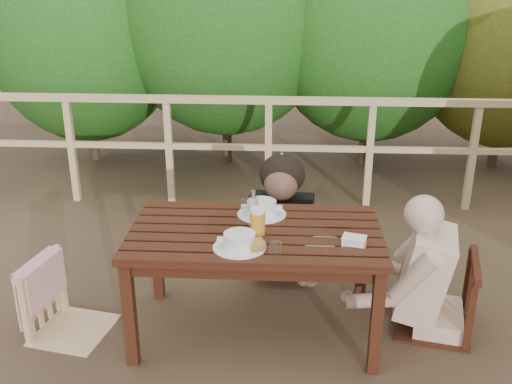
# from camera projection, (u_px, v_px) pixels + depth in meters

# --- Properties ---
(ground) EXTENTS (60.00, 60.00, 0.00)m
(ground) POSITION_uv_depth(u_px,v_px,m) (256.00, 330.00, 3.67)
(ground) COLOR brown
(ground) RESTS_ON ground
(table) EXTENTS (1.45, 0.82, 0.67)m
(table) POSITION_uv_depth(u_px,v_px,m) (256.00, 283.00, 3.55)
(table) COLOR black
(table) RESTS_ON ground
(chair_left) EXTENTS (0.51, 0.51, 0.88)m
(chair_left) POSITION_uv_depth(u_px,v_px,m) (66.00, 269.00, 3.50)
(chair_left) COLOR tan
(chair_left) RESTS_ON ground
(chair_far) EXTENTS (0.47, 0.47, 0.86)m
(chair_far) POSITION_uv_depth(u_px,v_px,m) (284.00, 212.00, 4.28)
(chair_far) COLOR black
(chair_far) RESTS_ON ground
(chair_right) EXTENTS (0.55, 0.55, 0.92)m
(chair_right) POSITION_uv_depth(u_px,v_px,m) (440.00, 261.00, 3.54)
(chair_right) COLOR black
(chair_right) RESTS_ON ground
(woman) EXTENTS (0.63, 0.75, 1.39)m
(woman) POSITION_uv_depth(u_px,v_px,m) (285.00, 177.00, 4.20)
(woman) COLOR black
(woman) RESTS_ON ground
(diner_right) EXTENTS (0.81, 0.71, 1.42)m
(diner_right) POSITION_uv_depth(u_px,v_px,m) (451.00, 223.00, 3.45)
(diner_right) COLOR beige
(diner_right) RESTS_ON ground
(railing) EXTENTS (5.60, 0.10, 1.01)m
(railing) POSITION_uv_depth(u_px,v_px,m) (268.00, 152.00, 5.34)
(railing) COLOR tan
(railing) RESTS_ON ground
(soup_near) EXTENTS (0.29, 0.29, 0.10)m
(soup_near) POSITION_uv_depth(u_px,v_px,m) (239.00, 241.00, 3.20)
(soup_near) COLOR white
(soup_near) RESTS_ON table
(soup_far) EXTENTS (0.30, 0.30, 0.10)m
(soup_far) POSITION_uv_depth(u_px,v_px,m) (262.00, 209.00, 3.61)
(soup_far) COLOR white
(soup_far) RESTS_ON table
(bread_roll) EXTENTS (0.13, 0.10, 0.08)m
(bread_roll) POSITION_uv_depth(u_px,v_px,m) (254.00, 244.00, 3.19)
(bread_roll) COLOR olive
(bread_roll) RESTS_ON table
(beer_glass) EXTENTS (0.09, 0.09, 0.17)m
(beer_glass) POSITION_uv_depth(u_px,v_px,m) (258.00, 222.00, 3.35)
(beer_glass) COLOR orange
(beer_glass) RESTS_ON table
(bottle) EXTENTS (0.06, 0.06, 0.24)m
(bottle) POSITION_uv_depth(u_px,v_px,m) (253.00, 210.00, 3.42)
(bottle) COLOR silver
(bottle) RESTS_ON table
(tumbler) EXTENTS (0.07, 0.07, 0.08)m
(tumbler) POSITION_uv_depth(u_px,v_px,m) (275.00, 249.00, 3.14)
(tumbler) COLOR silver
(tumbler) RESTS_ON table
(butter_tub) EXTENTS (0.15, 0.12, 0.06)m
(butter_tub) POSITION_uv_depth(u_px,v_px,m) (354.00, 241.00, 3.25)
(butter_tub) COLOR white
(butter_tub) RESTS_ON table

